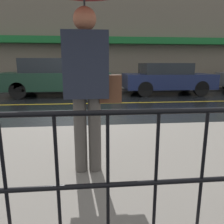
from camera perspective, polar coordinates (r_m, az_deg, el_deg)
The scene contains 9 objects.
ground_plane at distance 7.70m, azimuth -6.03°, elevation 2.23°, with size 80.00×80.00×0.00m, color black.
sidewalk_near at distance 2.98m, azimuth -6.46°, elevation -13.35°, with size 28.00×3.18×0.15m.
sidewalk_far at distance 11.84m, azimuth -5.95°, elevation 6.19°, with size 28.00×1.74×0.15m.
lane_marking at distance 7.70m, azimuth -6.03°, elevation 2.26°, with size 25.20×0.12×0.01m.
building_storefront at distance 12.83m, azimuth -6.22°, elevation 18.65°, with size 28.00×0.85×5.52m.
railing_foreground at distance 1.48m, azimuth -7.71°, elevation -12.93°, with size 12.00×0.04×0.94m.
pedestrian at distance 2.42m, azimuth -7.03°, elevation 23.96°, with size 1.05×1.05×2.20m.
car_dark_green at distance 9.83m, azimuth -14.45°, elevation 8.83°, with size 4.52×1.93×1.58m.
car_navy at distance 10.32m, azimuth 14.07°, elevation 8.55°, with size 3.94×1.80×1.39m.
Camera 1 is at (0.06, -7.58, 1.37)m, focal length 35.00 mm.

